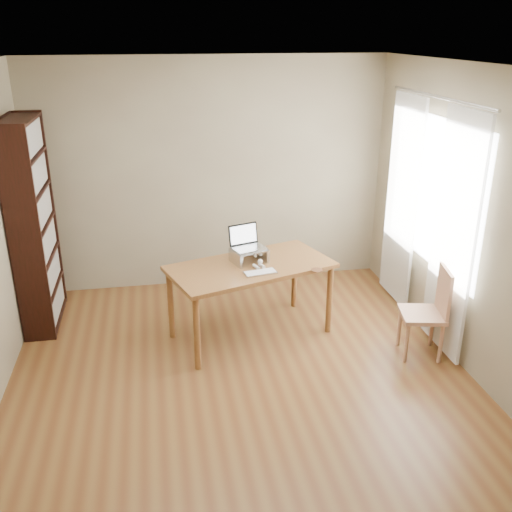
{
  "coord_description": "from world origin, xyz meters",
  "views": [
    {
      "loc": [
        -0.64,
        -4.07,
        2.85
      ],
      "look_at": [
        0.26,
        0.85,
        0.85
      ],
      "focal_mm": 40.0,
      "sensor_mm": 36.0,
      "label": 1
    }
  ],
  "objects_px": {
    "keyboard": "(260,273)",
    "laptop": "(248,242)",
    "bookshelf": "(34,225)",
    "chair": "(429,309)",
    "cat": "(251,254)",
    "desk": "(251,273)"
  },
  "relations": [
    {
      "from": "laptop",
      "to": "keyboard",
      "type": "bearing_deg",
      "value": -99.61
    },
    {
      "from": "laptop",
      "to": "cat",
      "type": "distance_m",
      "value": 0.12
    },
    {
      "from": "desk",
      "to": "chair",
      "type": "height_order",
      "value": "chair"
    },
    {
      "from": "laptop",
      "to": "cat",
      "type": "xyz_separation_m",
      "value": [
        0.02,
        -0.02,
        -0.12
      ]
    },
    {
      "from": "cat",
      "to": "desk",
      "type": "bearing_deg",
      "value": -118.5
    },
    {
      "from": "laptop",
      "to": "keyboard",
      "type": "xyz_separation_m",
      "value": [
        0.05,
        -0.35,
        -0.18
      ]
    },
    {
      "from": "cat",
      "to": "bookshelf",
      "type": "bearing_deg",
      "value": 146.9
    },
    {
      "from": "desk",
      "to": "keyboard",
      "type": "relative_size",
      "value": 5.3
    },
    {
      "from": "bookshelf",
      "to": "desk",
      "type": "xyz_separation_m",
      "value": [
        2.05,
        -0.68,
        -0.39
      ]
    },
    {
      "from": "bookshelf",
      "to": "cat",
      "type": "bearing_deg",
      "value": -15.35
    },
    {
      "from": "cat",
      "to": "chair",
      "type": "xyz_separation_m",
      "value": [
        1.53,
        -0.76,
        -0.35
      ]
    },
    {
      "from": "keyboard",
      "to": "cat",
      "type": "distance_m",
      "value": 0.34
    },
    {
      "from": "laptop",
      "to": "chair",
      "type": "bearing_deg",
      "value": -44.76
    },
    {
      "from": "laptop",
      "to": "keyboard",
      "type": "relative_size",
      "value": 1.11
    },
    {
      "from": "keyboard",
      "to": "laptop",
      "type": "bearing_deg",
      "value": 88.67
    },
    {
      "from": "cat",
      "to": "chair",
      "type": "height_order",
      "value": "cat"
    },
    {
      "from": "desk",
      "to": "laptop",
      "type": "height_order",
      "value": "laptop"
    },
    {
      "from": "bookshelf",
      "to": "chair",
      "type": "bearing_deg",
      "value": -20.2
    },
    {
      "from": "laptop",
      "to": "cat",
      "type": "height_order",
      "value": "laptop"
    },
    {
      "from": "cat",
      "to": "keyboard",
      "type": "bearing_deg",
      "value": -102.27
    },
    {
      "from": "bookshelf",
      "to": "keyboard",
      "type": "distance_m",
      "value": 2.3
    },
    {
      "from": "bookshelf",
      "to": "chair",
      "type": "relative_size",
      "value": 2.43
    }
  ]
}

